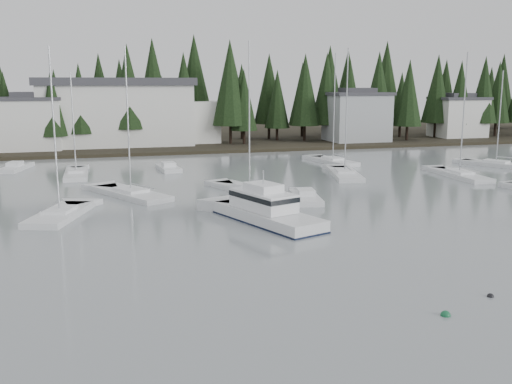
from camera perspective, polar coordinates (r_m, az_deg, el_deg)
The scene contains 20 objects.
far_shore_land at distance 112.33m, azimuth -11.36°, elevation 5.23°, with size 240.00×54.00×1.00m, color black.
conifer_treeline at distance 101.41m, azimuth -10.87°, elevation 4.66°, with size 200.00×22.00×20.00m, color black, non-canonical shape.
house_west at distance 94.20m, azimuth -21.64°, elevation 6.49°, with size 9.54×7.42×8.75m.
house_east_a at distance 102.76m, azimuth 10.04°, elevation 7.51°, with size 10.60×8.48×9.25m.
house_east_b at distance 115.65m, azimuth 19.55°, elevation 7.16°, with size 9.54×7.42×8.25m.
harbor_inn at distance 97.13m, azimuth -12.56°, elevation 7.76°, with size 29.50×11.50×10.90m.
cabin_cruiser_center at distance 43.96m, azimuth 1.01°, elevation -2.12°, with size 6.76×11.14×4.58m.
sailboat_1 at distance 55.32m, azimuth -12.39°, elevation -0.33°, with size 7.33×10.19×14.38m.
sailboat_2 at distance 80.00m, azimuth 22.86°, elevation 2.46°, with size 6.47×8.92×12.66m.
sailboat_3 at distance 77.38m, azimuth 7.69°, elevation 2.97°, with size 4.20×9.12×14.97m.
sailboat_6 at distance 66.64m, azimuth 8.84°, elevation 1.67°, with size 5.20×10.12×14.94m.
sailboat_7 at distance 48.08m, azimuth -19.02°, elevation -2.33°, with size 5.39×8.69×13.88m.
sailboat_8 at distance 69.13m, azimuth -17.52°, elevation 1.61°, with size 2.54×9.22×12.25m.
sailboat_9 at distance 55.93m, azimuth -0.65°, elevation 0.06°, with size 6.12×9.90×15.01m.
sailboat_10 at distance 69.16m, azimuth 19.67°, elevation 1.49°, with size 3.17×10.10×14.48m.
runabout_1 at distance 52.37m, azimuth 4.99°, elevation -0.67°, with size 3.33×6.71×1.42m.
runabout_3 at distance 76.37m, azimuth -22.94°, elevation 2.13°, with size 3.70×6.78×1.42m.
runabout_4 at distance 70.87m, azimuth -8.71°, elevation 2.26°, with size 2.67×5.55×1.42m.
mooring_buoy_green at distance 28.24m, azimuth 18.42°, elevation -11.65°, with size 0.47×0.47×0.47m, color #145933.
mooring_buoy_dark at distance 31.33m, azimuth 22.39°, elevation -9.66°, with size 0.35×0.35×0.35m, color black.
Camera 1 is at (-8.36, -14.52, 10.52)m, focal length 40.00 mm.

